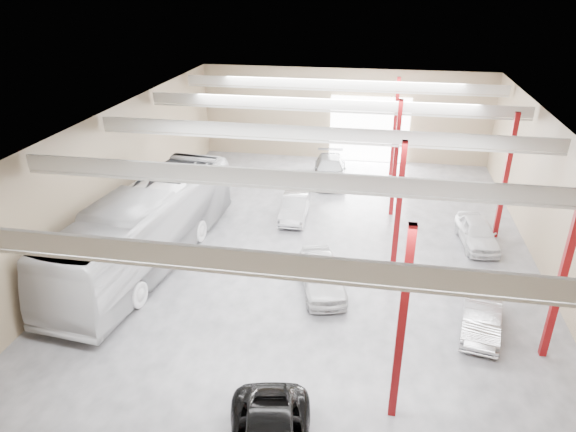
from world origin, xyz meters
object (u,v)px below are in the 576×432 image
(coach_bus, at_px, (148,227))
(car_row_b, at_px, (295,207))
(car_row_c, at_px, (330,170))
(car_right_near, at_px, (481,315))
(car_row_a, at_px, (322,275))
(car_right_far, at_px, (477,232))

(coach_bus, distance_m, car_row_b, 9.11)
(coach_bus, height_order, car_row_c, coach_bus)
(coach_bus, distance_m, car_row_c, 15.21)
(car_row_b, distance_m, car_right_near, 13.10)
(coach_bus, relative_size, car_right_near, 3.40)
(car_row_a, xyz_separation_m, car_right_near, (6.73, -1.79, -0.10))
(car_right_near, bearing_deg, car_right_far, 92.71)
(car_row_c, xyz_separation_m, car_right_far, (8.76, -8.23, -0.07))
(coach_bus, xyz_separation_m, car_right_far, (16.49, 4.81, -1.23))
(car_row_b, distance_m, car_row_c, 6.74)
(car_row_c, height_order, car_right_near, car_row_c)
(coach_bus, bearing_deg, car_row_c, 64.86)
(car_row_b, relative_size, car_right_near, 1.02)
(car_row_b, bearing_deg, coach_bus, -135.77)
(car_right_near, height_order, car_right_far, car_right_far)
(coach_bus, bearing_deg, car_row_b, 51.22)
(car_row_b, height_order, car_right_near, car_row_b)
(car_right_far, bearing_deg, car_right_near, -103.00)
(car_row_a, bearing_deg, coach_bus, 158.02)
(coach_bus, relative_size, car_right_far, 3.33)
(car_right_near, bearing_deg, coach_bus, 179.48)
(car_row_c, bearing_deg, car_row_a, -91.48)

